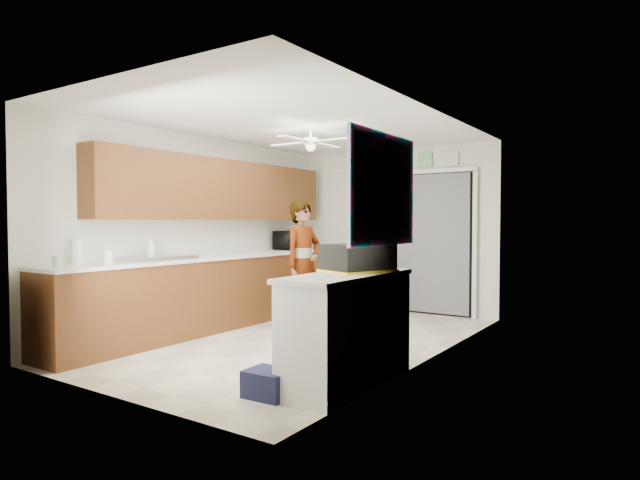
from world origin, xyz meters
The scene contains 41 objects.
floor centered at (0.00, 0.00, 0.00)m, with size 5.00×5.00×0.00m, color beige.
ceiling centered at (0.00, 0.00, 2.50)m, with size 5.00×5.00×0.00m, color white.
wall_back centered at (0.00, 2.50, 1.25)m, with size 3.20×3.20×0.00m, color silver.
wall_front centered at (0.00, -2.50, 1.25)m, with size 3.20×3.20×0.00m, color silver.
wall_left centered at (-1.60, 0.00, 1.25)m, with size 5.00×5.00×0.00m, color silver.
wall_right centered at (1.60, 0.00, 1.25)m, with size 5.00×5.00×0.00m, color silver.
left_base_cabinets centered at (-1.30, 0.00, 0.45)m, with size 0.60×4.80×0.90m, color brown.
left_countertop centered at (-1.29, 0.00, 0.92)m, with size 0.62×4.80×0.04m, color white.
upper_cabinets centered at (-1.44, 0.20, 1.80)m, with size 0.32×4.00×0.80m, color brown.
sink_basin centered at (-1.29, -1.00, 0.95)m, with size 0.50×0.76×0.06m, color silver.
faucet centered at (-1.48, -1.00, 1.05)m, with size 0.03×0.03×0.22m, color silver.
peninsula_base centered at (-0.50, 2.00, 0.45)m, with size 1.00×0.60×0.90m, color brown.
peninsula_top centered at (-0.50, 2.00, 0.92)m, with size 1.04×0.64×0.04m, color white.
back_opening_recess centered at (0.25, 2.47, 1.05)m, with size 2.00×0.06×2.10m, color black.
curtain_panel centered at (0.25, 2.43, 1.05)m, with size 1.90×0.03×2.05m, color slate.
door_trim_left centered at (-0.77, 2.44, 1.05)m, with size 0.06×0.04×2.10m, color white.
door_trim_right centered at (1.27, 2.44, 1.05)m, with size 0.06×0.04×2.10m, color white.
door_trim_head centered at (0.25, 2.44, 2.12)m, with size 2.10×0.04×0.06m, color white.
header_frame_0 centered at (-0.60, 2.47, 2.30)m, with size 0.22×0.02×0.22m, color #E4E74D.
header_frame_1 centered at (-0.25, 2.47, 2.30)m, with size 0.22×0.02×0.22m, color #4E7ED2.
header_frame_2 centered at (0.10, 2.47, 2.30)m, with size 0.22×0.02×0.22m, color #D34F6D.
header_frame_3 centered at (0.50, 2.47, 2.30)m, with size 0.22×0.02×0.22m, color #6FC370.
header_frame_4 centered at (0.90, 2.47, 2.30)m, with size 0.22×0.02×0.22m, color silver.
route66_sign centered at (-0.95, 2.47, 2.30)m, with size 0.22×0.02×0.26m, color silver.
right_counter_base centered at (1.35, -1.20, 0.45)m, with size 0.50×1.40×0.90m, color white.
right_counter_top centered at (1.34, -1.20, 0.92)m, with size 0.54×1.44×0.04m, color white.
abstract_painting centered at (1.58, -1.00, 1.65)m, with size 0.03×1.15×0.95m, color #F95BCD.
ceiling_fan centered at (0.00, 0.20, 2.32)m, with size 1.14×1.14×0.24m, color white.
microwave centered at (-1.33, 1.60, 1.09)m, with size 0.53×0.36×0.29m, color black.
soap_bottle centered at (-1.45, -0.98, 1.08)m, with size 0.11×0.11×0.29m, color silver.
jar_a centered at (-1.14, -1.76, 1.01)m, with size 0.10×0.10×0.15m, color silver.
jar_b centered at (-1.22, -2.25, 0.99)m, with size 0.07×0.07×0.11m, color silver.
paper_towel_roll centered at (-1.40, -1.93, 1.07)m, with size 0.12×0.12×0.26m, color white.
suitcase centered at (1.32, -0.98, 1.06)m, with size 0.42×0.55×0.24m, color black.
suitcase_rim centered at (1.32, -0.98, 0.95)m, with size 0.44×0.58×0.02m, color yellow.
suitcase_lid centered at (1.32, -0.69, 1.31)m, with size 0.42×0.03×0.50m, color black.
cardboard_box centered at (1.00, -1.34, 0.12)m, with size 0.38×0.28×0.24m, color #C48E3D.
navy_crate centered at (1.00, -1.82, 0.11)m, with size 0.35×0.29×0.21m, color #151834.
cabinet_door_panel centered at (-0.46, 0.59, 0.28)m, with size 0.38×0.03×0.57m, color brown.
man centered at (-0.35, 0.53, 0.82)m, with size 0.60×0.40×1.65m, color white.
dog centered at (0.15, 0.70, 0.24)m, with size 0.26×0.60×0.47m, color black.
Camera 1 is at (3.64, -5.04, 1.38)m, focal length 30.00 mm.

